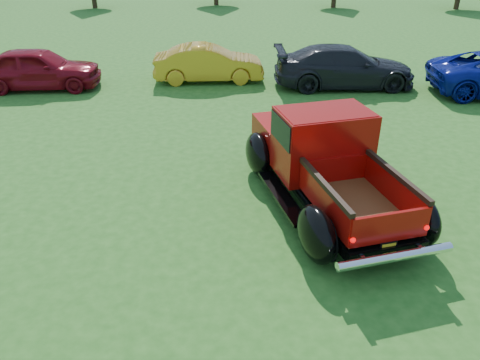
{
  "coord_description": "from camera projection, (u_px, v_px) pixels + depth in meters",
  "views": [
    {
      "loc": [
        0.46,
        -7.73,
        5.31
      ],
      "look_at": [
        0.13,
        0.2,
        1.02
      ],
      "focal_mm": 35.0,
      "sensor_mm": 36.0,
      "label": 1
    }
  ],
  "objects": [
    {
      "name": "pickup_truck",
      "position": [
        321.0,
        157.0,
        10.11
      ],
      "size": [
        3.8,
        5.73,
        2.0
      ],
      "rotation": [
        0.0,
        0.0,
        0.31
      ],
      "color": "black",
      "rests_on": "ground"
    },
    {
      "name": "show_car_red",
      "position": [
        38.0,
        68.0,
        17.23
      ],
      "size": [
        4.61,
        2.26,
        1.51
      ],
      "primitive_type": "imported",
      "rotation": [
        0.0,
        0.0,
        1.68
      ],
      "color": "maroon",
      "rests_on": "ground"
    },
    {
      "name": "show_car_yellow",
      "position": [
        209.0,
        63.0,
        18.11
      ],
      "size": [
        4.33,
        1.9,
        1.38
      ],
      "primitive_type": "imported",
      "rotation": [
        0.0,
        0.0,
        1.68
      ],
      "color": "gold",
      "rests_on": "ground"
    },
    {
      "name": "ground",
      "position": [
        233.0,
        230.0,
        9.34
      ],
      "size": [
        120.0,
        120.0,
        0.0
      ],
      "primitive_type": "plane",
      "color": "#225418",
      "rests_on": "ground"
    },
    {
      "name": "show_car_grey",
      "position": [
        344.0,
        67.0,
        17.45
      ],
      "size": [
        5.35,
        2.49,
        1.51
      ],
      "primitive_type": "imported",
      "rotation": [
        0.0,
        0.0,
        1.64
      ],
      "color": "black",
      "rests_on": "ground"
    }
  ]
}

